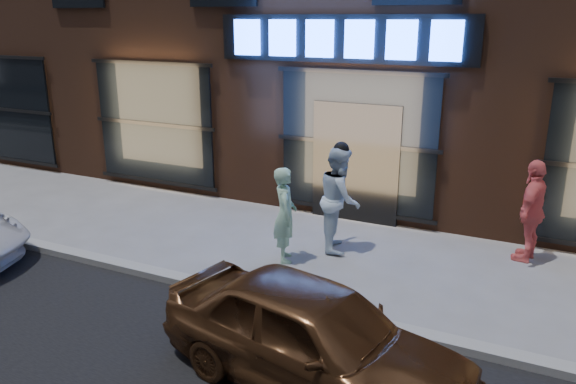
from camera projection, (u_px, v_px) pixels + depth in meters
name	position (u px, v px, depth m)	size (l,w,h in m)	color
ground	(264.00, 303.00, 8.20)	(90.00, 90.00, 0.00)	slate
curb	(264.00, 299.00, 8.18)	(60.00, 0.25, 0.12)	gray
man_bowtie	(285.00, 215.00, 9.43)	(0.60, 0.39, 1.64)	#9DCEB7
man_cap	(340.00, 199.00, 9.89)	(0.91, 0.71, 1.87)	white
passerby	(532.00, 211.00, 9.43)	(1.03, 0.43, 1.77)	#F76965
gold_sedan	(313.00, 336.00, 6.19)	(1.48, 3.68, 1.25)	brown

